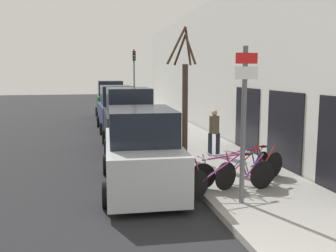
% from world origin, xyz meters
% --- Properties ---
extents(ground_plane, '(80.00, 80.00, 0.00)m').
position_xyz_m(ground_plane, '(0.00, 11.20, 0.00)').
color(ground_plane, black).
extents(sidewalk_curb, '(3.20, 32.00, 0.15)m').
position_xyz_m(sidewalk_curb, '(2.60, 14.00, 0.07)').
color(sidewalk_curb, gray).
rests_on(sidewalk_curb, ground).
extents(building_facade, '(0.23, 32.00, 6.50)m').
position_xyz_m(building_facade, '(4.35, 13.92, 3.23)').
color(building_facade, silver).
rests_on(building_facade, ground).
extents(signpost, '(0.53, 0.13, 3.48)m').
position_xyz_m(signpost, '(1.69, 3.53, 2.03)').
color(signpost, '#595B60').
rests_on(signpost, sidewalk_curb).
extents(bicycle_0, '(2.60, 0.72, 0.98)m').
position_xyz_m(bicycle_0, '(1.65, 4.14, 0.57)').
color(bicycle_0, black).
rests_on(bicycle_0, sidewalk_curb).
extents(bicycle_1, '(2.28, 0.44, 0.92)m').
position_xyz_m(bicycle_1, '(1.92, 4.61, 0.54)').
color(bicycle_1, black).
rests_on(bicycle_1, sidewalk_curb).
extents(bicycle_2, '(2.41, 1.17, 0.98)m').
position_xyz_m(bicycle_2, '(2.53, 4.87, 0.57)').
color(bicycle_2, black).
rests_on(bicycle_2, sidewalk_curb).
extents(bicycle_3, '(2.07, 1.41, 0.91)m').
position_xyz_m(bicycle_3, '(2.49, 5.15, 0.54)').
color(bicycle_3, black).
rests_on(bicycle_3, sidewalk_curb).
extents(parked_car_0, '(2.21, 4.72, 2.14)m').
position_xyz_m(parked_car_0, '(-0.30, 5.59, 0.97)').
color(parked_car_0, '#B2B7BC').
rests_on(parked_car_0, ground).
extents(parked_car_1, '(2.08, 4.37, 2.48)m').
position_xyz_m(parked_car_1, '(-0.09, 10.72, 1.12)').
color(parked_car_1, black).
rests_on(parked_car_1, ground).
extents(parked_car_2, '(2.02, 4.49, 2.39)m').
position_xyz_m(parked_car_2, '(-0.18, 16.02, 1.07)').
color(parked_car_2, navy).
rests_on(parked_car_2, ground).
extents(parked_car_3, '(1.96, 4.34, 2.54)m').
position_xyz_m(parked_car_3, '(-0.17, 21.50, 1.14)').
color(parked_car_3, '#144728').
rests_on(parked_car_3, ground).
extents(pedestrian_near, '(0.42, 0.36, 1.62)m').
position_xyz_m(pedestrian_near, '(2.71, 8.40, 1.08)').
color(pedestrian_near, '#1E2338').
rests_on(pedestrian_near, sidewalk_curb).
extents(street_tree, '(1.11, 1.59, 4.42)m').
position_xyz_m(street_tree, '(1.53, 8.06, 2.19)').
color(street_tree, '#3D2D23').
rests_on(street_tree, sidewalk_curb).
extents(traffic_light, '(0.20, 0.30, 4.50)m').
position_xyz_m(traffic_light, '(1.48, 21.46, 3.03)').
color(traffic_light, '#595B60').
rests_on(traffic_light, sidewalk_curb).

